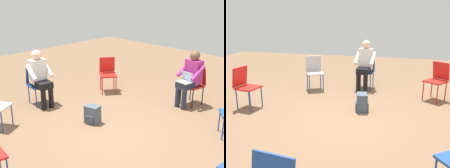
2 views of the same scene
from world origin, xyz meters
The scene contains 7 objects.
ground_plane centered at (0.00, 0.00, 0.00)m, with size 14.00×14.00×0.00m, color brown.
chair_north centered at (0.28, 2.41, 0.50)m, with size 0.46×0.49×0.85m.
chair_northwest centered at (-1.69, 1.64, 0.50)m, with size 0.58×0.57×0.85m.
chair_west centered at (-2.26, -0.02, 0.50)m, with size 0.47×0.43×0.85m.
person_with_laptop centered at (0.26, 2.25, 0.69)m, with size 0.54×0.56×1.24m.
person_in_white centered at (-2.09, -0.04, 0.69)m, with size 0.54×0.52×1.24m.
backpack_near_laptop_user centered at (-0.60, 0.15, 0.16)m, with size 0.32×0.29×0.36m.
Camera 1 is at (3.57, -3.54, 2.72)m, focal length 50.00 mm.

